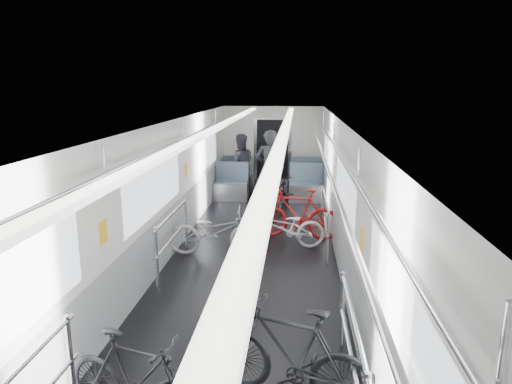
# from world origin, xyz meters

# --- Properties ---
(car_shell) EXTENTS (3.02, 14.01, 2.41)m
(car_shell) POSITION_xyz_m (0.00, 1.78, 1.13)
(car_shell) COLOR black
(car_shell) RESTS_ON ground
(bike_left_mid) EXTENTS (1.55, 0.83, 0.90)m
(bike_left_mid) POSITION_xyz_m (-0.64, -3.37, 0.45)
(bike_left_mid) COLOR black
(bike_left_mid) RESTS_ON floor
(bike_left_far) EXTENTS (1.70, 0.69, 0.88)m
(bike_left_far) POSITION_xyz_m (-0.71, 0.89, 0.44)
(bike_left_far) COLOR #9A999D
(bike_left_far) RESTS_ON floor
(bike_right_near) EXTENTS (1.76, 1.02, 1.02)m
(bike_right_near) POSITION_xyz_m (0.71, -2.95, 0.51)
(bike_right_near) COLOR black
(bike_right_near) RESTS_ON floor
(bike_right_mid) EXTENTS (1.62, 0.78, 0.82)m
(bike_right_mid) POSITION_xyz_m (0.52, 1.32, 0.41)
(bike_right_mid) COLOR silver
(bike_right_mid) RESTS_ON floor
(bike_right_far) EXTENTS (1.77, 0.73, 1.03)m
(bike_right_far) POSITION_xyz_m (0.77, 1.92, 0.52)
(bike_right_far) COLOR maroon
(bike_right_far) RESTS_ON floor
(bike_aisle) EXTENTS (0.87, 1.80, 0.91)m
(bike_aisle) POSITION_xyz_m (0.43, 4.24, 0.45)
(bike_aisle) COLOR black
(bike_aisle) RESTS_ON floor
(person_standing) EXTENTS (0.72, 0.48, 1.95)m
(person_standing) POSITION_xyz_m (0.08, 4.34, 0.97)
(person_standing) COLOR black
(person_standing) RESTS_ON floor
(person_seated) EXTENTS (0.98, 0.86, 1.71)m
(person_seated) POSITION_xyz_m (-0.83, 5.60, 0.86)
(person_seated) COLOR #29282F
(person_seated) RESTS_ON floor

